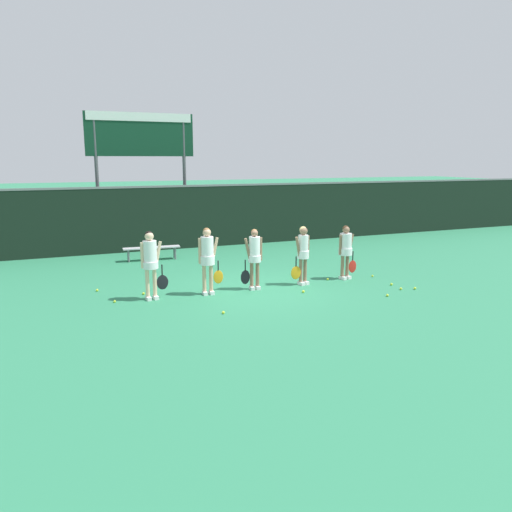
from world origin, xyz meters
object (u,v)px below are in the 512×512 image
object	(u,v)px
tennis_ball_7	(387,295)
tennis_ball_3	(143,293)
tennis_ball_6	(401,289)
tennis_ball_11	(163,285)
tennis_ball_0	(328,279)
tennis_ball_8	(223,313)
bench_courtside	(152,249)
scoreboard	(141,143)
tennis_ball_10	(97,290)
tennis_ball_4	(415,288)
tennis_ball_1	(373,276)
tennis_ball_5	(391,284)
player_3	(303,250)
player_1	(207,255)
tennis_ball_2	(115,301)
player_0	(150,259)
player_2	(254,255)
tennis_ball_9	(303,292)

from	to	relation	value
tennis_ball_7	tennis_ball_3	bearing A→B (deg)	155.59
tennis_ball_6	tennis_ball_11	xyz separation A→B (m)	(-5.98, 2.92, -0.00)
tennis_ball_0	tennis_ball_3	size ratio (longest dim) A/B	0.96
tennis_ball_3	tennis_ball_7	bearing A→B (deg)	-24.41
tennis_ball_8	tennis_ball_11	world-z (taller)	tennis_ball_8
bench_courtside	tennis_ball_0	distance (m)	6.61
scoreboard	tennis_ball_10	distance (m)	8.49
tennis_ball_4	bench_courtside	bearing A→B (deg)	130.58
tennis_ball_1	tennis_ball_4	xyz separation A→B (m)	(0.19, -1.70, 0.00)
tennis_ball_3	tennis_ball_5	size ratio (longest dim) A/B	0.96
player_3	tennis_ball_4	distance (m)	3.27
player_1	tennis_ball_5	world-z (taller)	player_1
tennis_ball_2	tennis_ball_10	distance (m)	1.33
player_3	tennis_ball_5	xyz separation A→B (m)	(2.30, -1.09, -0.96)
player_1	tennis_ball_8	world-z (taller)	player_1
player_3	tennis_ball_1	distance (m)	2.60
tennis_ball_10	scoreboard	bearing A→B (deg)	69.58
tennis_ball_6	player_1	bearing A→B (deg)	162.00
tennis_ball_10	player_0	bearing A→B (deg)	-47.64
bench_courtside	tennis_ball_5	bearing A→B (deg)	-44.47
tennis_ball_10	tennis_ball_5	bearing A→B (deg)	-18.10
tennis_ball_0	tennis_ball_8	size ratio (longest dim) A/B	0.91
bench_courtside	player_3	bearing A→B (deg)	-53.70
tennis_ball_6	tennis_ball_3	bearing A→B (deg)	161.27
player_2	tennis_ball_0	distance (m)	2.60
bench_courtside	tennis_ball_9	size ratio (longest dim) A/B	28.02
tennis_ball_1	player_0	bearing A→B (deg)	178.79
tennis_ball_0	tennis_ball_3	xyz separation A→B (m)	(-5.38, 0.50, 0.00)
scoreboard	tennis_ball_2	bearing A→B (deg)	-105.48
scoreboard	tennis_ball_9	bearing A→B (deg)	-74.52
tennis_ball_6	tennis_ball_8	world-z (taller)	same
player_0	tennis_ball_1	world-z (taller)	player_0
tennis_ball_6	tennis_ball_10	world-z (taller)	same
tennis_ball_9	tennis_ball_11	bearing A→B (deg)	147.27
player_0	tennis_ball_3	distance (m)	1.17
player_0	player_1	distance (m)	1.49
tennis_ball_4	tennis_ball_5	bearing A→B (deg)	116.43
player_0	bench_courtside	bearing A→B (deg)	73.16
player_3	bench_courtside	bearing A→B (deg)	112.50
tennis_ball_3	tennis_ball_4	size ratio (longest dim) A/B	0.93
scoreboard	tennis_ball_8	world-z (taller)	scoreboard
player_0	tennis_ball_11	bearing A→B (deg)	59.24
tennis_ball_3	tennis_ball_6	distance (m)	7.04
tennis_ball_3	tennis_ball_9	size ratio (longest dim) A/B	0.93
tennis_ball_1	tennis_ball_2	bearing A→B (deg)	178.52
tennis_ball_4	tennis_ball_5	size ratio (longest dim) A/B	1.03
tennis_ball_3	tennis_ball_8	world-z (taller)	tennis_ball_8
tennis_ball_4	tennis_ball_5	world-z (taller)	tennis_ball_4
player_0	tennis_ball_9	world-z (taller)	player_0
scoreboard	tennis_ball_7	size ratio (longest dim) A/B	77.50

